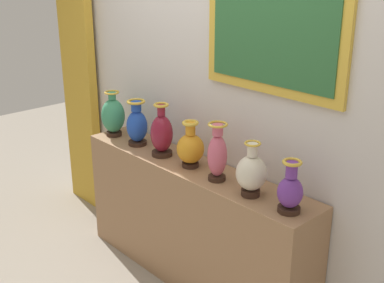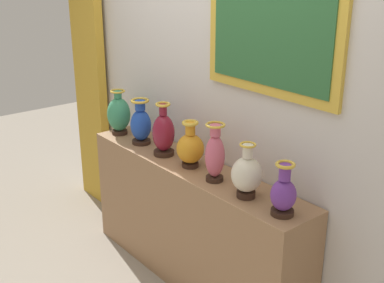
{
  "view_description": "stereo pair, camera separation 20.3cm",
  "coord_description": "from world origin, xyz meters",
  "px_view_note": "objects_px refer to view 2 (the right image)",
  "views": [
    {
      "loc": [
        2.37,
        -2.18,
        2.29
      ],
      "look_at": [
        0.0,
        0.0,
        1.1
      ],
      "focal_mm": 47.56,
      "sensor_mm": 36.0,
      "label": 1
    },
    {
      "loc": [
        2.51,
        -2.03,
        2.29
      ],
      "look_at": [
        0.0,
        0.0,
        1.1
      ],
      "focal_mm": 47.56,
      "sensor_mm": 36.0,
      "label": 2
    }
  ],
  "objects_px": {
    "vase_jade": "(119,114)",
    "vase_violet": "(283,193)",
    "vase_burgundy": "(163,133)",
    "vase_amber": "(190,148)",
    "vase_rose": "(215,155)",
    "vase_ivory": "(247,174)",
    "vase_sapphire": "(141,124)"
  },
  "relations": [
    {
      "from": "vase_amber",
      "to": "vase_ivory",
      "type": "relative_size",
      "value": 0.95
    },
    {
      "from": "vase_ivory",
      "to": "vase_violet",
      "type": "relative_size",
      "value": 1.09
    },
    {
      "from": "vase_burgundy",
      "to": "vase_ivory",
      "type": "xyz_separation_m",
      "value": [
        0.86,
        -0.02,
        -0.02
      ]
    },
    {
      "from": "vase_burgundy",
      "to": "vase_amber",
      "type": "height_order",
      "value": "vase_burgundy"
    },
    {
      "from": "vase_amber",
      "to": "vase_burgundy",
      "type": "bearing_deg",
      "value": -177.62
    },
    {
      "from": "vase_burgundy",
      "to": "vase_amber",
      "type": "relative_size",
      "value": 1.19
    },
    {
      "from": "vase_jade",
      "to": "vase_ivory",
      "type": "bearing_deg",
      "value": -0.32
    },
    {
      "from": "vase_sapphire",
      "to": "vase_amber",
      "type": "height_order",
      "value": "vase_sapphire"
    },
    {
      "from": "vase_burgundy",
      "to": "vase_rose",
      "type": "height_order",
      "value": "vase_burgundy"
    },
    {
      "from": "vase_ivory",
      "to": "vase_rose",
      "type": "bearing_deg",
      "value": 178.33
    },
    {
      "from": "vase_sapphire",
      "to": "vase_ivory",
      "type": "distance_m",
      "value": 1.16
    },
    {
      "from": "vase_jade",
      "to": "vase_violet",
      "type": "bearing_deg",
      "value": -0.15
    },
    {
      "from": "vase_amber",
      "to": "vase_violet",
      "type": "xyz_separation_m",
      "value": [
        0.85,
        -0.03,
        -0.01
      ]
    },
    {
      "from": "vase_burgundy",
      "to": "vase_rose",
      "type": "bearing_deg",
      "value": -1.07
    },
    {
      "from": "vase_burgundy",
      "to": "vase_violet",
      "type": "relative_size",
      "value": 1.24
    },
    {
      "from": "vase_amber",
      "to": "vase_rose",
      "type": "relative_size",
      "value": 0.85
    },
    {
      "from": "vase_rose",
      "to": "vase_ivory",
      "type": "xyz_separation_m",
      "value": [
        0.29,
        -0.01,
        -0.03
      ]
    },
    {
      "from": "vase_sapphire",
      "to": "vase_violet",
      "type": "xyz_separation_m",
      "value": [
        1.44,
        -0.02,
        -0.03
      ]
    },
    {
      "from": "vase_ivory",
      "to": "vase_amber",
      "type": "bearing_deg",
      "value": 176.87
    },
    {
      "from": "vase_violet",
      "to": "vase_sapphire",
      "type": "bearing_deg",
      "value": 179.27
    },
    {
      "from": "vase_jade",
      "to": "vase_ivory",
      "type": "distance_m",
      "value": 1.45
    },
    {
      "from": "vase_jade",
      "to": "vase_sapphire",
      "type": "distance_m",
      "value": 0.3
    },
    {
      "from": "vase_jade",
      "to": "vase_violet",
      "type": "xyz_separation_m",
      "value": [
        1.74,
        -0.0,
        -0.04
      ]
    },
    {
      "from": "vase_sapphire",
      "to": "vase_ivory",
      "type": "height_order",
      "value": "vase_sapphire"
    },
    {
      "from": "vase_burgundy",
      "to": "vase_rose",
      "type": "xyz_separation_m",
      "value": [
        0.57,
        -0.01,
        0.01
      ]
    },
    {
      "from": "vase_rose",
      "to": "vase_violet",
      "type": "height_order",
      "value": "vase_rose"
    },
    {
      "from": "vase_amber",
      "to": "vase_violet",
      "type": "height_order",
      "value": "vase_amber"
    },
    {
      "from": "vase_burgundy",
      "to": "vase_amber",
      "type": "xyz_separation_m",
      "value": [
        0.29,
        0.01,
        -0.03
      ]
    },
    {
      "from": "vase_amber",
      "to": "vase_ivory",
      "type": "bearing_deg",
      "value": -3.13
    },
    {
      "from": "vase_burgundy",
      "to": "vase_rose",
      "type": "distance_m",
      "value": 0.57
    },
    {
      "from": "vase_sapphire",
      "to": "vase_ivory",
      "type": "bearing_deg",
      "value": -1.08
    },
    {
      "from": "vase_jade",
      "to": "vase_burgundy",
      "type": "relative_size",
      "value": 0.93
    }
  ]
}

